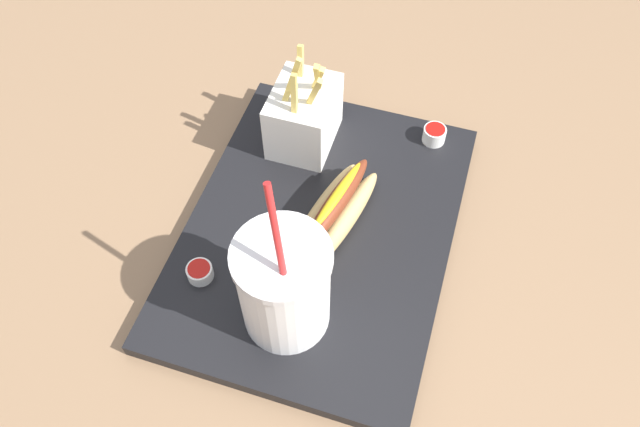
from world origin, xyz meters
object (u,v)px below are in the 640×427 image
fries_basket (304,116)px  ketchup_cup_1 (200,272)px  soda_cup (283,286)px  ketchup_cup_2 (434,134)px  hot_dog_1 (337,211)px

fries_basket → ketchup_cup_1: fries_basket is taller
soda_cup → fries_basket: bearing=-166.2°
soda_cup → ketchup_cup_2: soda_cup is taller
soda_cup → ketchup_cup_1: bearing=-98.7°
soda_cup → ketchup_cup_2: (-0.31, 0.11, -0.06)m
hot_dog_1 → ketchup_cup_1: bearing=-47.1°
ketchup_cup_1 → ketchup_cup_2: size_ratio=1.00×
soda_cup → ketchup_cup_1: soda_cup is taller
hot_dog_1 → ketchup_cup_1: 0.18m
fries_basket → hot_dog_1: bearing=34.4°
ketchup_cup_1 → fries_basket: bearing=168.3°
fries_basket → ketchup_cup_2: (-0.05, 0.17, -0.03)m
fries_basket → hot_dog_1: fries_basket is taller
soda_cup → hot_dog_1: size_ratio=1.40×
ketchup_cup_1 → ketchup_cup_2: ketchup_cup_2 is taller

